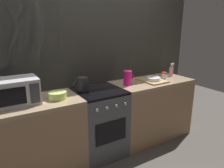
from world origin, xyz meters
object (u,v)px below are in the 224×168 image
at_px(stove_unit, 99,122).
at_px(spray_bottle, 171,71).
at_px(spice_jar, 164,76).
at_px(mixing_bowl, 58,95).
at_px(dish_pile, 153,80).
at_px(microwave, 15,91).
at_px(pitcher, 128,78).
at_px(kettle, 83,84).

xyz_separation_m(stove_unit, spray_bottle, (1.37, 0.08, 0.53)).
bearing_deg(spray_bottle, spice_jar, -160.99).
height_order(mixing_bowl, dish_pile, mixing_bowl).
bearing_deg(spray_bottle, microwave, -178.80).
bearing_deg(pitcher, spray_bottle, 4.84).
distance_m(microwave, dish_pile, 1.84).
xyz_separation_m(stove_unit, spice_jar, (1.12, -0.01, 0.50)).
height_order(mixing_bowl, pitcher, pitcher).
relative_size(stove_unit, microwave, 1.96).
bearing_deg(kettle, microwave, -174.61).
bearing_deg(pitcher, mixing_bowl, -177.42).
height_order(stove_unit, dish_pile, dish_pile).
distance_m(stove_unit, spice_jar, 1.23).
height_order(stove_unit, mixing_bowl, mixing_bowl).
relative_size(stove_unit, kettle, 3.16).
height_order(kettle, mixing_bowl, kettle).
bearing_deg(kettle, stove_unit, -30.71).
bearing_deg(microwave, spice_jar, -1.06).
xyz_separation_m(kettle, mixing_bowl, (-0.37, -0.15, -0.04)).
relative_size(kettle, pitcher, 1.42).
height_order(stove_unit, pitcher, pitcher).
height_order(dish_pile, spice_jar, spice_jar).
relative_size(dish_pile, spray_bottle, 1.97).
relative_size(stove_unit, spray_bottle, 4.43).
height_order(stove_unit, spray_bottle, spray_bottle).
distance_m(dish_pile, spice_jar, 0.25).
relative_size(kettle, spice_jar, 2.71).
bearing_deg(mixing_bowl, microwave, 170.02).
height_order(kettle, spice_jar, kettle).
xyz_separation_m(microwave, kettle, (0.79, 0.07, -0.05)).
xyz_separation_m(microwave, spice_jar, (2.08, -0.04, -0.08)).
bearing_deg(dish_pile, kettle, 172.61).
xyz_separation_m(pitcher, spray_bottle, (0.92, 0.08, -0.02)).
bearing_deg(mixing_bowl, spice_jar, 1.22).
bearing_deg(spice_jar, dish_pile, -174.54).
distance_m(mixing_bowl, pitcher, 1.00).
height_order(pitcher, dish_pile, pitcher).
distance_m(stove_unit, dish_pile, 1.00).
bearing_deg(stove_unit, spice_jar, -0.52).
bearing_deg(stove_unit, pitcher, -0.08).
bearing_deg(stove_unit, spray_bottle, 3.23).
height_order(stove_unit, kettle, kettle).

